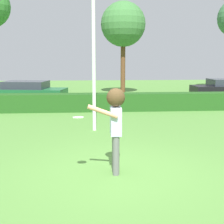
{
  "coord_description": "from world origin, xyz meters",
  "views": [
    {
      "loc": [
        -0.6,
        -6.24,
        2.38
      ],
      "look_at": [
        -0.04,
        1.01,
        1.15
      ],
      "focal_mm": 49.65,
      "sensor_mm": 36.0,
      "label": 1
    }
  ],
  "objects_px": {
    "person": "(115,118)",
    "parked_car_green": "(26,92)",
    "lamppost": "(94,29)",
    "birch_tree": "(123,25)",
    "frisbee": "(78,117)"
  },
  "relations": [
    {
      "from": "person",
      "to": "parked_car_green",
      "type": "xyz_separation_m",
      "value": [
        -3.88,
        10.67,
        -0.51
      ]
    },
    {
      "from": "person",
      "to": "birch_tree",
      "type": "height_order",
      "value": "birch_tree"
    },
    {
      "from": "person",
      "to": "frisbee",
      "type": "relative_size",
      "value": 8.17
    },
    {
      "from": "person",
      "to": "lamppost",
      "type": "height_order",
      "value": "lamppost"
    },
    {
      "from": "person",
      "to": "birch_tree",
      "type": "xyz_separation_m",
      "value": [
        1.81,
        14.74,
        3.46
      ]
    },
    {
      "from": "birch_tree",
      "to": "person",
      "type": "bearing_deg",
      "value": -97.02
    },
    {
      "from": "frisbee",
      "to": "birch_tree",
      "type": "relative_size",
      "value": 0.04
    },
    {
      "from": "frisbee",
      "to": "parked_car_green",
      "type": "distance_m",
      "value": 11.38
    },
    {
      "from": "person",
      "to": "parked_car_green",
      "type": "distance_m",
      "value": 11.36
    },
    {
      "from": "lamppost",
      "to": "parked_car_green",
      "type": "distance_m",
      "value": 7.93
    },
    {
      "from": "person",
      "to": "frisbee",
      "type": "height_order",
      "value": "person"
    },
    {
      "from": "frisbee",
      "to": "person",
      "type": "bearing_deg",
      "value": 18.74
    },
    {
      "from": "lamppost",
      "to": "birch_tree",
      "type": "bearing_deg",
      "value": 78.5
    },
    {
      "from": "frisbee",
      "to": "birch_tree",
      "type": "distance_m",
      "value": 15.58
    },
    {
      "from": "person",
      "to": "frisbee",
      "type": "distance_m",
      "value": 0.8
    }
  ]
}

